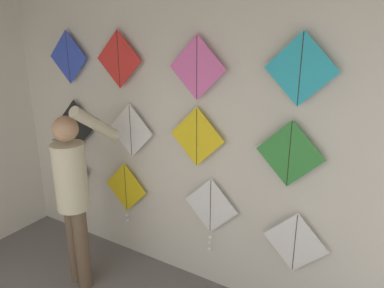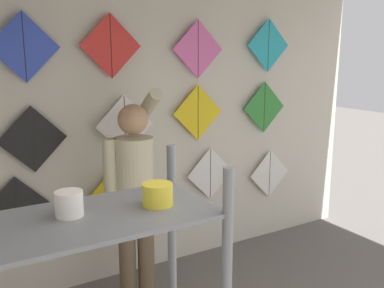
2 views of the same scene
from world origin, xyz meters
The scene contains 14 objects.
back_panel centered at (0.00, 3.41, 1.40)m, with size 4.84×0.06×2.80m, color beige.
shopkeeper centered at (-0.58, 2.69, 1.04)m, with size 0.46×0.60×1.85m.
kite_0 centered at (-1.36, 3.32, 0.86)m, with size 0.55×0.01×0.55m.
kite_1 centered at (-0.51, 3.32, 0.79)m, with size 0.55×0.04×0.69m.
kite_2 centered at (0.53, 3.32, 0.85)m, with size 0.55×0.04×0.76m.
kite_3 centered at (1.33, 3.32, 0.77)m, with size 0.55×0.01×0.55m.
kite_4 centered at (-1.19, 3.32, 1.42)m, with size 0.55×0.01×0.55m.
kite_5 centered at (-0.40, 3.32, 1.47)m, with size 0.55×0.01×0.55m.
kite_6 centered at (0.38, 3.32, 1.53)m, with size 0.55×0.01×0.55m.
kite_7 centered at (1.22, 3.32, 1.53)m, with size 0.55×0.01×0.55m.
kite_8 centered at (-1.21, 3.32, 2.15)m, with size 0.55×0.01×0.55m.
kite_9 centered at (-0.50, 3.32, 2.17)m, with size 0.55×0.01×0.55m.
kite_10 centered at (0.38, 3.32, 2.14)m, with size 0.55×0.01×0.55m.
kite_11 centered at (1.25, 3.32, 2.19)m, with size 0.55×0.01×0.55m.
Camera 2 is at (-1.81, -0.26, 2.10)m, focal length 40.00 mm.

